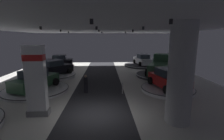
{
  "coord_description": "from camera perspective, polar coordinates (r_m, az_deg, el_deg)",
  "views": [
    {
      "loc": [
        0.56,
        -9.56,
        4.65
      ],
      "look_at": [
        1.26,
        7.07,
        1.4
      ],
      "focal_mm": 26.57,
      "sensor_mm": 36.0,
      "label": 1
    }
  ],
  "objects": [
    {
      "name": "display_car_mid_right",
      "position": [
        15.27,
        18.69,
        -3.02
      ],
      "size": [
        2.82,
        4.45,
        1.71
      ],
      "color": "red",
      "rests_on": "display_platform_mid_right"
    },
    {
      "name": "display_platform_far_left",
      "position": [
        20.88,
        -19.03,
        -1.86
      ],
      "size": [
        4.79,
        4.79,
        0.37
      ],
      "color": "silver",
      "rests_on": "ground"
    },
    {
      "name": "pickup_truck_far_right",
      "position": [
        21.1,
        16.26,
        1.36
      ],
      "size": [
        4.34,
        5.69,
        2.3
      ],
      "color": "#2D5638",
      "rests_on": "display_platform_far_right"
    },
    {
      "name": "display_platform_deep_right",
      "position": [
        27.95,
        10.47,
        1.63
      ],
      "size": [
        6.07,
        6.07,
        0.29
      ],
      "color": "#333338",
      "rests_on": "ground"
    },
    {
      "name": "display_car_far_left",
      "position": [
        20.68,
        -19.27,
        0.63
      ],
      "size": [
        4.07,
        4.38,
        1.71
      ],
      "color": "black",
      "rests_on": "display_platform_far_left"
    },
    {
      "name": "display_platform_deep_left",
      "position": [
        27.3,
        -17.74,
        1.1
      ],
      "size": [
        4.7,
        4.7,
        0.32
      ],
      "color": "#333338",
      "rests_on": "ground"
    },
    {
      "name": "display_platform_mid_left",
      "position": [
        16.19,
        -24.62,
        -6.17
      ],
      "size": [
        5.58,
        5.58,
        0.24
      ],
      "color": "silver",
      "rests_on": "ground"
    },
    {
      "name": "ground",
      "position": [
        10.65,
        -5.38,
        -15.02
      ],
      "size": [
        24.0,
        44.0,
        0.06
      ],
      "color": "silver"
    },
    {
      "name": "display_car_mid_left",
      "position": [
        15.95,
        -24.94,
        -3.21
      ],
      "size": [
        3.41,
        4.57,
        1.71
      ],
      "color": "#2D5638",
      "rests_on": "display_platform_mid_left"
    },
    {
      "name": "column_right",
      "position": [
        9.53,
        22.53,
        -1.3
      ],
      "size": [
        1.35,
        1.35,
        5.5
      ],
      "color": "#ADADB2",
      "rests_on": "ground"
    },
    {
      "name": "ceiling_with_spotlights",
      "position": [
        9.61,
        -6.0,
        16.37
      ],
      "size": [
        24.0,
        44.0,
        0.39
      ],
      "color": "silver"
    },
    {
      "name": "visitor_walking_near",
      "position": [
        14.22,
        -9.02,
        -4.35
      ],
      "size": [
        0.32,
        0.32,
        1.59
      ],
      "color": "black",
      "rests_on": "ground"
    },
    {
      "name": "display_platform_mid_right",
      "position": [
        15.48,
        18.54,
        -6.32
      ],
      "size": [
        4.56,
        4.56,
        0.33
      ],
      "color": "silver",
      "rests_on": "ground"
    },
    {
      "name": "display_platform_far_right",
      "position": [
        20.99,
        16.0,
        -1.68
      ],
      "size": [
        5.68,
        5.68,
        0.32
      ],
      "color": "#333338",
      "rests_on": "ground"
    },
    {
      "name": "brand_sign_pylon",
      "position": [
        10.73,
        -24.67,
        -3.24
      ],
      "size": [
        1.28,
        0.68,
        4.24
      ],
      "color": "slate",
      "rests_on": "ground"
    },
    {
      "name": "stanchion_a",
      "position": [
        13.96,
        3.61,
        -6.82
      ],
      "size": [
        0.28,
        0.28,
        1.01
      ],
      "color": "#333338",
      "rests_on": "ground"
    },
    {
      "name": "display_car_deep_left",
      "position": [
        27.16,
        -17.78,
        2.99
      ],
      "size": [
        4.38,
        2.6,
        1.71
      ],
      "color": "black",
      "rests_on": "display_platform_deep_left"
    },
    {
      "name": "display_car_deep_right",
      "position": [
        27.8,
        10.55,
        3.43
      ],
      "size": [
        2.71,
        4.42,
        1.71
      ],
      "color": "silver",
      "rests_on": "display_platform_deep_right"
    }
  ]
}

